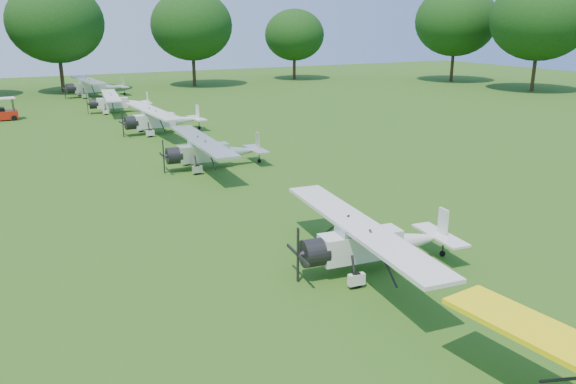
# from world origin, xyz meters

# --- Properties ---
(ground) EXTENTS (160.00, 160.00, 0.00)m
(ground) POSITION_xyz_m (0.00, 0.00, 0.00)
(ground) COLOR #284C13
(ground) RESTS_ON ground
(tree_belt) EXTENTS (137.36, 130.27, 14.52)m
(tree_belt) POSITION_xyz_m (3.57, 0.16, 8.03)
(tree_belt) COLOR #2E2112
(tree_belt) RESTS_ON ground
(aircraft_3) EXTENTS (6.08, 9.68, 1.90)m
(aircraft_3) POSITION_xyz_m (1.33, -2.20, 1.11)
(aircraft_3) COLOR silver
(aircraft_3) RESTS_ON ground
(aircraft_4) EXTENTS (6.12, 9.75, 1.92)m
(aircraft_4) POSITION_xyz_m (1.24, 13.71, 1.12)
(aircraft_4) COLOR silver
(aircraft_4) RESTS_ON ground
(aircraft_5) EXTENTS (6.37, 10.15, 2.00)m
(aircraft_5) POSITION_xyz_m (1.49, 25.74, 1.17)
(aircraft_5) COLOR silver
(aircraft_5) RESTS_ON ground
(aircraft_6) EXTENTS (5.90, 9.38, 1.84)m
(aircraft_6) POSITION_xyz_m (0.58, 37.73, 1.08)
(aircraft_6) COLOR silver
(aircraft_6) RESTS_ON ground
(aircraft_7) EXTENTS (6.99, 11.15, 2.19)m
(aircraft_7) POSITION_xyz_m (0.54, 50.73, 1.28)
(aircraft_7) COLOR silver
(aircraft_7) RESTS_ON ground
(golf_cart) EXTENTS (2.36, 1.56, 1.94)m
(golf_cart) POSITION_xyz_m (-9.23, 37.78, 0.65)
(golf_cart) COLOR red
(golf_cart) RESTS_ON ground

